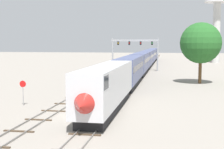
{
  "coord_description": "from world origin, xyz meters",
  "views": [
    {
      "loc": [
        8.42,
        -30.11,
        7.21
      ],
      "look_at": [
        1.0,
        12.0,
        3.0
      ],
      "focal_mm": 52.33,
      "sensor_mm": 36.0,
      "label": 1
    }
  ],
  "objects_px": {
    "passenger_train": "(144,60)",
    "trackside_tree_left": "(201,43)",
    "stop_sign": "(23,89)",
    "signal_gantry": "(135,47)",
    "water_tower": "(217,3)"
  },
  "relations": [
    {
      "from": "signal_gantry",
      "to": "water_tower",
      "type": "bearing_deg",
      "value": 56.75
    },
    {
      "from": "water_tower",
      "to": "stop_sign",
      "type": "relative_size",
      "value": 9.38
    },
    {
      "from": "passenger_train",
      "to": "water_tower",
      "type": "distance_m",
      "value": 46.57
    },
    {
      "from": "water_tower",
      "to": "trackside_tree_left",
      "type": "bearing_deg",
      "value": -99.97
    },
    {
      "from": "signal_gantry",
      "to": "trackside_tree_left",
      "type": "xyz_separation_m",
      "value": [
        14.01,
        -23.94,
        1.02
      ]
    },
    {
      "from": "stop_sign",
      "to": "passenger_train",
      "type": "bearing_deg",
      "value": 78.66
    },
    {
      "from": "passenger_train",
      "to": "trackside_tree_left",
      "type": "xyz_separation_m",
      "value": [
        11.76,
        -25.6,
        4.5
      ]
    },
    {
      "from": "passenger_train",
      "to": "stop_sign",
      "type": "bearing_deg",
      "value": -101.34
    },
    {
      "from": "passenger_train",
      "to": "trackside_tree_left",
      "type": "height_order",
      "value": "trackside_tree_left"
    },
    {
      "from": "trackside_tree_left",
      "to": "stop_sign",
      "type": "bearing_deg",
      "value": -131.88
    },
    {
      "from": "passenger_train",
      "to": "water_tower",
      "type": "bearing_deg",
      "value": 58.04
    },
    {
      "from": "passenger_train",
      "to": "signal_gantry",
      "type": "bearing_deg",
      "value": -143.49
    },
    {
      "from": "signal_gantry",
      "to": "trackside_tree_left",
      "type": "distance_m",
      "value": 27.75
    },
    {
      "from": "signal_gantry",
      "to": "trackside_tree_left",
      "type": "relative_size",
      "value": 1.13
    },
    {
      "from": "trackside_tree_left",
      "to": "water_tower",
      "type": "bearing_deg",
      "value": 80.03
    }
  ]
}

